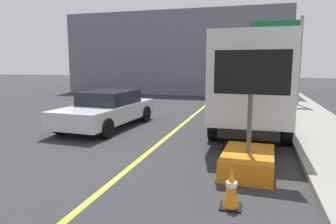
# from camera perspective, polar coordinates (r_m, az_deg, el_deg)

# --- Properties ---
(lane_center_stripe) EXTENTS (0.14, 36.00, 0.01)m
(lane_center_stripe) POSITION_cam_1_polar(r_m,az_deg,el_deg) (5.61, -15.74, -16.65)
(lane_center_stripe) COLOR yellow
(lane_center_stripe) RESTS_ON ground
(arrow_board_trailer) EXTENTS (1.60, 1.85, 2.70)m
(arrow_board_trailer) POSITION_cam_1_polar(r_m,az_deg,el_deg) (7.08, 14.80, -7.07)
(arrow_board_trailer) COLOR orange
(arrow_board_trailer) RESTS_ON ground
(box_truck) EXTENTS (2.46, 7.71, 3.30)m
(box_truck) POSITION_cam_1_polar(r_m,az_deg,el_deg) (11.62, 15.41, 5.68)
(box_truck) COLOR black
(box_truck) RESTS_ON ground
(pickup_car) EXTENTS (2.32, 4.85, 1.38)m
(pickup_car) POSITION_cam_1_polar(r_m,az_deg,el_deg) (11.89, -11.31, 0.56)
(pickup_car) COLOR silver
(pickup_car) RESTS_ON ground
(highway_guide_sign) EXTENTS (2.79, 0.27, 5.00)m
(highway_guide_sign) POSITION_cam_1_polar(r_m,az_deg,el_deg) (18.64, 21.10, 11.53)
(highway_guide_sign) COLOR gray
(highway_guide_sign) RESTS_ON ground
(far_building_block) EXTENTS (17.80, 8.00, 6.49)m
(far_building_block) POSITION_cam_1_polar(r_m,az_deg,el_deg) (27.68, 2.58, 10.70)
(far_building_block) COLOR slate
(far_building_block) RESTS_ON ground
(traffic_cone_mid_lane) EXTENTS (0.36, 0.36, 0.73)m
(traffic_cone_mid_lane) POSITION_cam_1_polar(r_m,az_deg,el_deg) (5.35, 11.78, -13.65)
(traffic_cone_mid_lane) COLOR black
(traffic_cone_mid_lane) RESTS_ON ground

